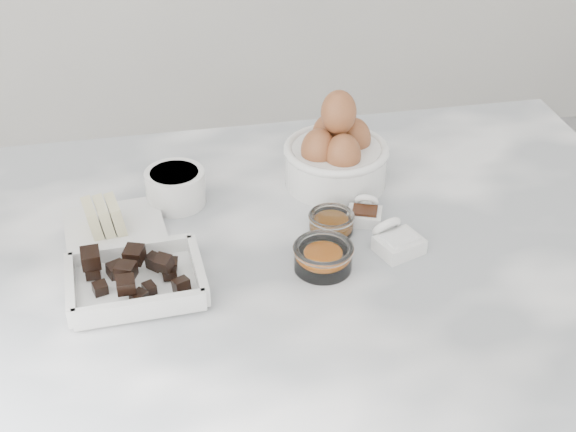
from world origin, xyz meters
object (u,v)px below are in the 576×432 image
object	(u,v)px
honey_bowl	(331,222)
vanilla_spoon	(365,212)
salt_spoon	(396,240)
sugar_ramekin	(175,186)
butter_plate	(113,225)
egg_bowl	(336,154)
zest_bowl	(323,256)
chocolate_dish	(135,278)

from	to	relation	value
honey_bowl	vanilla_spoon	world-z (taller)	vanilla_spoon
honey_bowl	salt_spoon	xyz separation A→B (m)	(0.08, -0.06, 0.00)
sugar_ramekin	butter_plate	bearing A→B (deg)	-143.31
butter_plate	egg_bowl	distance (m)	0.37
butter_plate	salt_spoon	size ratio (longest dim) A/B	1.75
honey_bowl	zest_bowl	size ratio (longest dim) A/B	0.81
honey_bowl	salt_spoon	size ratio (longest dim) A/B	0.78
sugar_ramekin	zest_bowl	xyz separation A→B (m)	(0.19, -0.21, -0.01)
honey_bowl	vanilla_spoon	xyz separation A→B (m)	(0.06, 0.02, -0.00)
chocolate_dish	sugar_ramekin	bearing A→B (deg)	71.62
butter_plate	sugar_ramekin	distance (m)	0.12
butter_plate	vanilla_spoon	bearing A→B (deg)	-4.50
chocolate_dish	vanilla_spoon	world-z (taller)	chocolate_dish
chocolate_dish	vanilla_spoon	size ratio (longest dim) A/B	2.57
salt_spoon	zest_bowl	bearing A→B (deg)	-168.28
chocolate_dish	salt_spoon	bearing A→B (deg)	3.93
chocolate_dish	butter_plate	size ratio (longest dim) A/B	1.20
butter_plate	vanilla_spoon	xyz separation A→B (m)	(0.38, -0.03, -0.01)
butter_plate	salt_spoon	distance (m)	0.42
honey_bowl	salt_spoon	world-z (taller)	salt_spoon
sugar_ramekin	egg_bowl	size ratio (longest dim) A/B	0.55
vanilla_spoon	chocolate_dish	bearing A→B (deg)	-162.82
sugar_ramekin	egg_bowl	distance (m)	0.26
chocolate_dish	butter_plate	bearing A→B (deg)	101.55
chocolate_dish	zest_bowl	size ratio (longest dim) A/B	2.19
butter_plate	zest_bowl	world-z (taller)	butter_plate
sugar_ramekin	vanilla_spoon	size ratio (longest dim) A/B	1.27
sugar_ramekin	salt_spoon	bearing A→B (deg)	-31.51
butter_plate	vanilla_spoon	size ratio (longest dim) A/B	2.14
egg_bowl	honey_bowl	size ratio (longest dim) A/B	2.45
sugar_ramekin	salt_spoon	distance (m)	0.35
butter_plate	honey_bowl	xyz separation A→B (m)	(0.32, -0.05, -0.00)
chocolate_dish	honey_bowl	size ratio (longest dim) A/B	2.72
chocolate_dish	sugar_ramekin	xyz separation A→B (m)	(0.07, 0.21, 0.01)
zest_bowl	salt_spoon	world-z (taller)	salt_spoon
zest_bowl	salt_spoon	bearing A→B (deg)	11.72
egg_bowl	zest_bowl	size ratio (longest dim) A/B	1.98
sugar_ramekin	honey_bowl	distance (m)	0.25
chocolate_dish	honey_bowl	world-z (taller)	chocolate_dish
chocolate_dish	sugar_ramekin	size ratio (longest dim) A/B	2.03
honey_bowl	salt_spoon	bearing A→B (deg)	-37.31
zest_bowl	vanilla_spoon	bearing A→B (deg)	49.49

